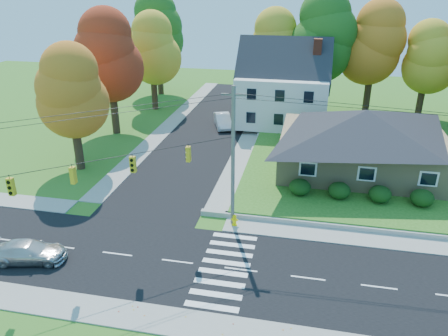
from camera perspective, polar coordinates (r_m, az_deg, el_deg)
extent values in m
plane|color=#3D7923|center=(27.07, 2.21, -13.15)|extent=(120.00, 120.00, 0.00)
cube|color=black|center=(27.07, 2.21, -13.13)|extent=(90.00, 8.00, 0.02)
cube|color=black|center=(51.36, -1.74, 5.35)|extent=(8.00, 44.00, 0.02)
cube|color=#9C9A90|center=(31.15, 3.77, -7.64)|extent=(90.00, 2.00, 0.08)
cube|color=#9C9A90|center=(23.30, 0.01, -20.34)|extent=(90.00, 2.00, 0.08)
cube|color=#3D7923|center=(46.31, 22.89, 1.63)|extent=(30.00, 30.00, 0.50)
cube|color=tan|center=(40.23, 17.50, 2.05)|extent=(14.00, 10.00, 3.20)
pyramid|color=#26262B|center=(39.36, 17.98, 5.70)|extent=(14.60, 10.60, 2.20)
cube|color=silver|center=(51.16, 7.61, 8.92)|extent=(10.00, 8.00, 5.60)
pyramid|color=#26262B|center=(50.29, 7.86, 13.33)|extent=(10.40, 8.40, 2.40)
cube|color=brown|center=(50.58, 11.75, 10.80)|extent=(0.90, 0.90, 9.60)
ellipsoid|color=#163A10|center=(34.65, 9.88, -2.46)|extent=(1.70, 1.70, 1.27)
ellipsoid|color=#163A10|center=(34.75, 14.82, -2.86)|extent=(1.70, 1.70, 1.27)
ellipsoid|color=#163A10|center=(35.10, 19.70, -3.23)|extent=(1.70, 1.70, 1.27)
ellipsoid|color=#163A10|center=(35.71, 24.46, -3.57)|extent=(1.70, 1.70, 1.27)
cylinder|color=#666059|center=(29.27, 1.18, 1.17)|extent=(0.26, 0.26, 10.00)
cube|color=#666059|center=(27.88, 1.26, 9.54)|extent=(1.60, 0.12, 0.12)
cube|color=gold|center=(25.95, -26.04, -2.21)|extent=(0.34, 0.26, 1.00)
cube|color=gold|center=(26.06, -19.10, -0.91)|extent=(0.26, 0.34, 1.00)
cube|color=gold|center=(26.62, -11.81, 0.47)|extent=(0.34, 0.26, 1.00)
cube|color=gold|center=(27.65, -4.67, 1.82)|extent=(0.26, 0.34, 1.00)
cylinder|color=black|center=(26.07, -15.16, 1.17)|extent=(13.02, 10.43, 0.04)
cylinder|color=#3F2A19|center=(57.15, 6.07, 10.47)|extent=(0.80, 0.80, 5.40)
sphere|color=gold|center=(56.38, 6.25, 14.32)|extent=(6.72, 6.72, 6.72)
sphere|color=gold|center=(56.13, 6.33, 16.02)|extent=(5.91, 5.91, 5.91)
sphere|color=gold|center=(55.93, 6.41, 17.72)|extent=(5.11, 5.11, 5.11)
cylinder|color=#3F2A19|center=(55.82, 12.21, 10.22)|extent=(0.86, 0.86, 6.30)
sphere|color=#275F1A|center=(54.97, 12.63, 14.83)|extent=(7.84, 7.84, 7.84)
sphere|color=#275F1A|center=(54.72, 12.82, 16.85)|extent=(6.90, 6.90, 6.90)
sphere|color=#275F1A|center=(54.53, 13.02, 18.89)|extent=(5.96, 5.96, 5.96)
cylinder|color=#3F2A19|center=(57.23, 18.28, 9.66)|extent=(0.83, 0.83, 5.85)
sphere|color=orange|center=(56.43, 18.84, 13.81)|extent=(7.28, 7.28, 7.28)
sphere|color=orange|center=(56.18, 19.09, 15.63)|extent=(6.41, 6.41, 6.41)
sphere|color=orange|center=(55.99, 19.35, 17.46)|extent=(5.53, 5.53, 5.53)
cylinder|color=#3F2A19|center=(57.38, 24.31, 8.33)|extent=(0.77, 0.77, 4.95)
sphere|color=gold|center=(56.66, 24.92, 11.79)|extent=(6.16, 6.16, 6.16)
sphere|color=gold|center=(56.41, 25.20, 13.31)|extent=(5.42, 5.42, 5.42)
sphere|color=gold|center=(56.21, 25.48, 14.84)|extent=(4.68, 4.68, 4.68)
cylinder|color=#3F2A19|center=(41.47, -18.59, 3.10)|extent=(0.77, 0.77, 4.95)
sphere|color=orange|center=(40.42, -19.25, 7.84)|extent=(6.16, 6.16, 6.16)
sphere|color=orange|center=(40.05, -19.55, 9.95)|extent=(5.42, 5.42, 5.42)
sphere|color=orange|center=(39.75, -19.85, 12.10)|extent=(4.68, 4.68, 4.68)
cylinder|color=#3F2A19|center=(50.16, -14.15, 7.67)|extent=(0.83, 0.83, 5.85)
sphere|color=#A52D14|center=(49.21, -14.65, 12.39)|extent=(7.28, 7.28, 7.28)
sphere|color=#A52D14|center=(48.90, -14.87, 14.47)|extent=(6.41, 6.41, 6.41)
sphere|color=#A52D14|center=(48.66, -15.10, 16.58)|extent=(5.53, 5.53, 5.53)
cylinder|color=#3F2A19|center=(58.72, -9.11, 10.16)|extent=(0.80, 0.80, 5.40)
sphere|color=gold|center=(57.94, -9.36, 13.91)|extent=(6.72, 6.72, 6.72)
sphere|color=gold|center=(57.69, -9.47, 15.55)|extent=(5.91, 5.91, 5.91)
sphere|color=gold|center=(57.48, -9.59, 17.21)|extent=(5.11, 5.11, 5.11)
cylinder|color=#3F2A19|center=(66.63, -8.38, 12.22)|extent=(0.86, 0.86, 6.30)
sphere|color=#275F1A|center=(65.88, -8.62, 16.09)|extent=(7.84, 7.84, 7.84)
sphere|color=#275F1A|center=(65.66, -8.73, 17.79)|extent=(6.90, 6.90, 6.90)
sphere|color=#275F1A|center=(65.49, -8.84, 19.49)|extent=(5.96, 5.96, 5.96)
imported|color=silver|center=(29.94, -24.13, -9.94)|extent=(4.81, 2.75, 1.31)
imported|color=silver|center=(51.18, -0.16, 6.22)|extent=(3.11, 5.00, 1.56)
cylinder|color=#FFDC00|center=(31.24, 1.38, -7.47)|extent=(0.39, 0.39, 0.11)
cylinder|color=#FFDC00|center=(31.07, 1.39, -6.95)|extent=(0.26, 0.26, 0.60)
sphere|color=#FFDC00|center=(30.89, 1.40, -6.38)|extent=(0.28, 0.28, 0.28)
cylinder|color=#FFDC00|center=(31.01, 1.39, -6.78)|extent=(0.49, 0.15, 0.13)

